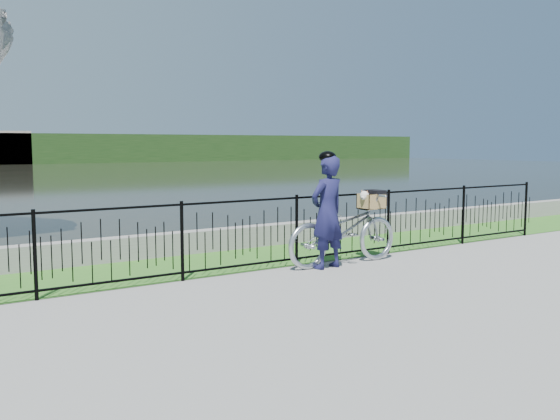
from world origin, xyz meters
TOP-DOWN VIEW (x-y plane):
  - ground at (0.00, 0.00)m, footprint 120.00×120.00m
  - grass_strip at (0.00, 2.60)m, footprint 60.00×2.00m
  - quay_wall at (0.00, 3.60)m, footprint 60.00×0.30m
  - fence at (0.00, 1.60)m, footprint 14.00×0.06m
  - bicycle_rig at (1.71, 1.28)m, footprint 2.17×0.75m
  - cyclist at (1.29, 1.18)m, footprint 0.70×0.52m

SIDE VIEW (x-z plane):
  - ground at x=0.00m, z-range 0.00..0.00m
  - grass_strip at x=0.00m, z-range 0.00..0.01m
  - quay_wall at x=0.00m, z-range 0.00..0.40m
  - fence at x=0.00m, z-range 0.00..1.15m
  - bicycle_rig at x=1.71m, z-range -0.03..1.18m
  - cyclist at x=1.29m, z-range -0.01..1.83m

